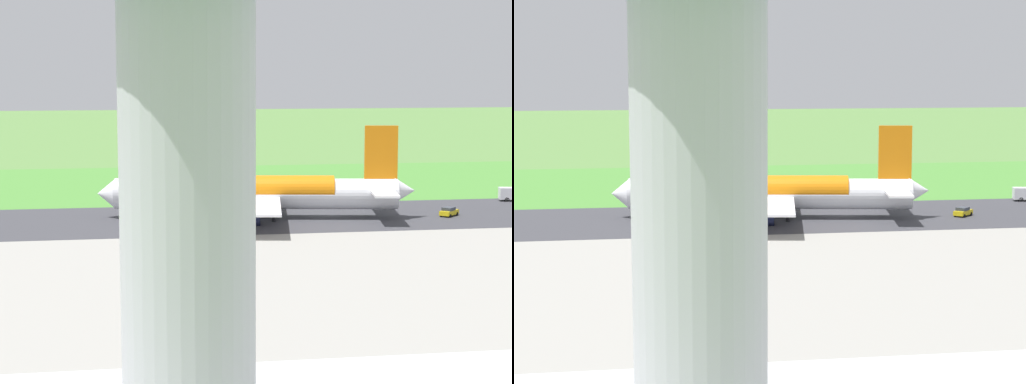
% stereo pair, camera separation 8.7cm
% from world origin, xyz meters
% --- Properties ---
extents(ground_plane, '(800.00, 800.00, 0.00)m').
position_xyz_m(ground_plane, '(0.00, 0.00, 0.00)').
color(ground_plane, '#547F3D').
extents(runway_asphalt, '(600.00, 32.60, 0.06)m').
position_xyz_m(runway_asphalt, '(0.00, 0.00, 0.03)').
color(runway_asphalt, '#38383D').
rests_on(runway_asphalt, ground).
extents(apron_concrete, '(440.00, 110.00, 0.05)m').
position_xyz_m(apron_concrete, '(0.00, 57.77, 0.03)').
color(apron_concrete, gray).
rests_on(apron_concrete, ground).
extents(grass_verge_foreground, '(600.00, 80.00, 0.04)m').
position_xyz_m(grass_verge_foreground, '(0.00, -45.32, 0.02)').
color(grass_verge_foreground, '#478534').
rests_on(grass_verge_foreground, ground).
extents(airliner_main, '(53.97, 44.38, 15.88)m').
position_xyz_m(airliner_main, '(12.16, 0.06, 4.35)').
color(airliner_main, white).
rests_on(airliner_main, ground).
extents(service_car_followme, '(4.24, 4.24, 1.62)m').
position_xyz_m(service_car_followme, '(-20.62, 3.34, 0.84)').
color(service_car_followme, gold).
rests_on(service_car_followme, ground).
extents(no_stopping_sign, '(0.60, 0.10, 2.29)m').
position_xyz_m(no_stopping_sign, '(20.68, -41.74, 1.37)').
color(no_stopping_sign, slate).
rests_on(no_stopping_sign, ground).
extents(traffic_cone_orange, '(0.40, 0.40, 0.55)m').
position_xyz_m(traffic_cone_orange, '(24.68, -47.71, 0.28)').
color(traffic_cone_orange, orange).
rests_on(traffic_cone_orange, ground).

